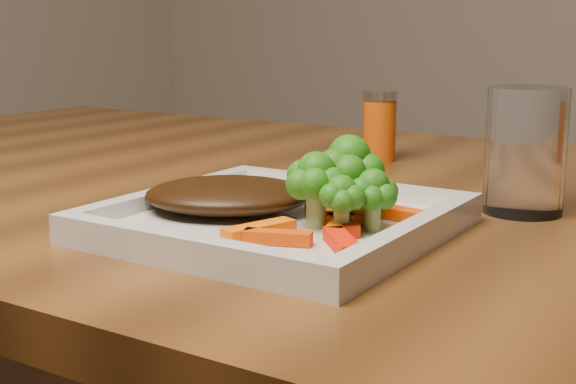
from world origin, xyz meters
The scene contains 16 objects.
plate centered at (0.06, -0.27, 0.76)m, with size 0.27×0.27×0.01m, color silver.
steak centered at (0.01, -0.27, 0.78)m, with size 0.15×0.12×0.03m, color #301907.
broccoli_0 centered at (0.11, -0.24, 0.80)m, with size 0.07×0.07×0.07m, color #1F6410, non-canonical shape.
broccoli_1 centered at (0.15, -0.26, 0.79)m, with size 0.05×0.05×0.06m, color #1E6310, non-canonical shape.
broccoli_2 centered at (0.14, -0.29, 0.79)m, with size 0.05×0.05×0.06m, color #286A11, non-canonical shape.
broccoli_3 centered at (0.11, -0.28, 0.79)m, with size 0.06×0.06×0.06m, color #2D5C0F, non-canonical shape.
carrot_0 centered at (0.11, -0.34, 0.77)m, with size 0.05×0.01×0.01m, color #E34003.
carrot_1 centered at (0.16, -0.32, 0.77)m, with size 0.06×0.02×0.01m, color #FF1C04.
carrot_2 centered at (0.08, -0.33, 0.77)m, with size 0.06×0.02×0.01m, color #FE6504.
carrot_3 centered at (0.17, -0.22, 0.77)m, with size 0.06×0.02×0.01m, color #FF4504.
carrot_4 centered at (0.09, -0.21, 0.77)m, with size 0.06×0.02×0.01m, color orange.
carrot_5 centered at (0.13, -0.28, 0.77)m, with size 0.05×0.01×0.01m, color #FF5804.
carrot_6 centered at (0.12, -0.26, 0.77)m, with size 0.05×0.01×0.01m, color #C84503.
spice_shaker centered at (-0.03, 0.11, 0.80)m, with size 0.04×0.04×0.09m, color #BC470A.
drinking_glass centered at (0.22, -0.08, 0.81)m, with size 0.08×0.08×0.12m, color white.
carrot_7 centered at (0.13, -0.28, 0.77)m, with size 0.05×0.01×0.01m, color red.
Camera 1 is at (0.43, -0.83, 0.93)m, focal length 50.00 mm.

